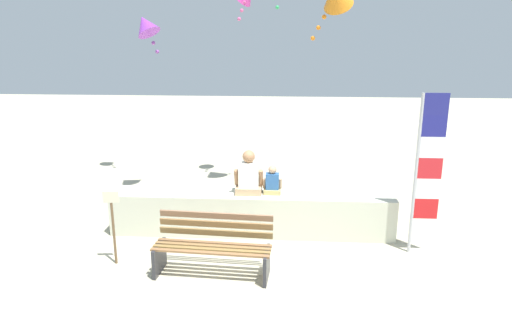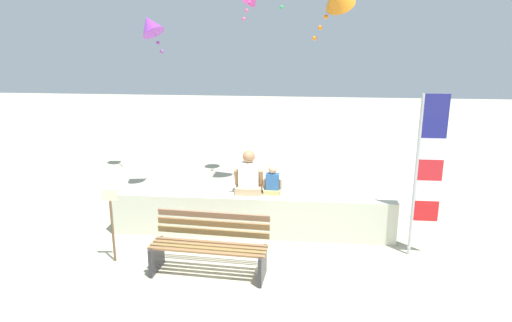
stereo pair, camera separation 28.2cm
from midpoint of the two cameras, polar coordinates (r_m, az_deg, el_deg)
name	(u,v)px [view 2 (the right image)]	position (r m, az deg, el deg)	size (l,w,h in m)	color
ground_plane	(242,268)	(7.40, -0.57, -12.94)	(40.00, 40.00, 0.00)	#B9B295
seawall_ledge	(252,213)	(8.47, 0.43, -6.36)	(5.02, 0.63, 0.75)	beige
park_bench	(210,246)	(7.14, -4.50, -10.29)	(1.79, 0.73, 0.88)	#8A603C
person_adult	(249,176)	(8.28, 0.10, -1.90)	(0.51, 0.37, 0.78)	tan
person_child	(272,183)	(8.28, 2.98, -2.67)	(0.33, 0.25, 0.51)	tan
flag_banner	(426,166)	(7.78, 20.93, -0.58)	(0.42, 0.05, 2.63)	#B7B7BC
kite_purple	(150,25)	(10.15, -11.94, 15.85)	(0.75, 0.70, 0.86)	purple
sign_post	(112,219)	(7.62, -16.12, -6.80)	(0.24, 0.05, 1.20)	brown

